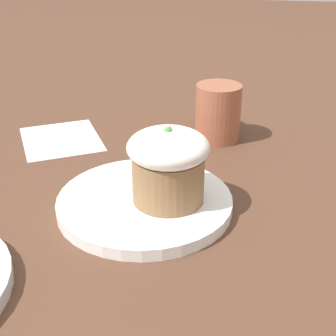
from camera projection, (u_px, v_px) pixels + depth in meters
ground_plane at (145, 208)px, 0.59m from camera, size 4.00×4.00×0.00m
dessert_plate at (145, 202)px, 0.59m from camera, size 0.22×0.22×0.02m
carrot_cake at (168, 164)px, 0.56m from camera, size 0.10×0.10×0.10m
spoon at (146, 190)px, 0.59m from camera, size 0.03×0.13×0.01m
coffee_cup at (218, 112)px, 0.77m from camera, size 0.10×0.07×0.09m
paper_napkin at (61, 139)px, 0.78m from camera, size 0.19×0.18×0.00m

